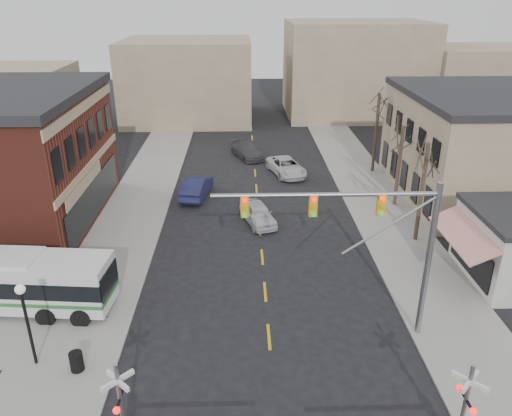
{
  "coord_description": "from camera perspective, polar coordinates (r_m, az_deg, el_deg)",
  "views": [
    {
      "loc": [
        -1.23,
        -17.88,
        15.65
      ],
      "look_at": [
        -0.4,
        9.85,
        3.5
      ],
      "focal_mm": 35.0,
      "sensor_mm": 36.0,
      "label": 1
    }
  ],
  "objects": [
    {
      "name": "sidewalk_east",
      "position": [
        42.35,
        13.09,
        1.41
      ],
      "size": [
        5.0,
        60.0,
        0.12
      ],
      "primitive_type": "cube",
      "color": "gray",
      "rests_on": "ground"
    },
    {
      "name": "ground",
      "position": [
        23.79,
        1.76,
        -17.49
      ],
      "size": [
        160.0,
        160.0,
        0.0
      ],
      "primitive_type": "plane",
      "color": "black",
      "rests_on": "ground"
    },
    {
      "name": "street_lamp",
      "position": [
        24.05,
        -24.97,
        -10.32
      ],
      "size": [
        0.44,
        0.44,
        4.14
      ],
      "color": "black",
      "rests_on": "sidewalk_west"
    },
    {
      "name": "pedestrian_far",
      "position": [
        31.19,
        -20.83,
        -5.98
      ],
      "size": [
        1.11,
        1.02,
        1.84
      ],
      "primitive_type": "imported",
      "rotation": [
        0.0,
        0.0,
        0.46
      ],
      "color": "#2E2E50",
      "rests_on": "sidewalk_west"
    },
    {
      "name": "tree_east_a",
      "position": [
        34.33,
        18.4,
        1.65
      ],
      "size": [
        0.28,
        0.28,
        6.75
      ],
      "color": "#382B21",
      "rests_on": "sidewalk_east"
    },
    {
      "name": "traffic_signal_mast",
      "position": [
        23.02,
        13.14,
        -2.5
      ],
      "size": [
        10.11,
        0.3,
        8.0
      ],
      "color": "gray",
      "rests_on": "ground"
    },
    {
      "name": "car_a",
      "position": [
        36.25,
        0.22,
        -0.62
      ],
      "size": [
        3.01,
        4.72,
        1.5
      ],
      "primitive_type": "imported",
      "rotation": [
        0.0,
        0.0,
        0.31
      ],
      "color": "silver",
      "rests_on": "ground"
    },
    {
      "name": "tree_east_b",
      "position": [
        39.82,
        16.02,
        4.6
      ],
      "size": [
        0.28,
        0.28,
        6.3
      ],
      "color": "#382B21",
      "rests_on": "sidewalk_east"
    },
    {
      "name": "car_d",
      "position": [
        50.87,
        -1.03,
        6.58
      ],
      "size": [
        3.79,
        5.38,
        1.45
      ],
      "primitive_type": "imported",
      "rotation": [
        0.0,
        0.0,
        0.4
      ],
      "color": "#3F3E43",
      "rests_on": "ground"
    },
    {
      "name": "pedestrian_near",
      "position": [
        26.86,
        -17.14,
        -10.39
      ],
      "size": [
        0.55,
        0.76,
        1.93
      ],
      "primitive_type": "imported",
      "rotation": [
        0.0,
        0.0,
        1.44
      ],
      "color": "#5C4B4A",
      "rests_on": "sidewalk_west"
    },
    {
      "name": "car_c",
      "position": [
        46.1,
        3.48,
        4.73
      ],
      "size": [
        3.82,
        5.79,
        1.48
      ],
      "primitive_type": "imported",
      "rotation": [
        0.0,
        0.0,
        0.28
      ],
      "color": "silver",
      "rests_on": "ground"
    },
    {
      "name": "car_b",
      "position": [
        41.17,
        -6.82,
        2.38
      ],
      "size": [
        2.56,
        5.24,
        1.65
      ],
      "primitive_type": "imported",
      "rotation": [
        0.0,
        0.0,
        2.98
      ],
      "color": "#1B1D45",
      "rests_on": "ground"
    },
    {
      "name": "rr_crossing_east",
      "position": [
        20.3,
        21.46,
        -20.78
      ],
      "size": [
        5.6,
        1.36,
        4.0
      ],
      "color": "gray",
      "rests_on": "ground"
    },
    {
      "name": "rr_crossing_west",
      "position": [
        19.61,
        -13.8,
        -21.45
      ],
      "size": [
        5.6,
        1.36,
        4.0
      ],
      "color": "gray",
      "rests_on": "ground"
    },
    {
      "name": "trash_bin",
      "position": [
        24.4,
        -19.83,
        -16.17
      ],
      "size": [
        0.6,
        0.6,
        0.92
      ],
      "primitive_type": "cylinder",
      "color": "black",
      "rests_on": "sidewalk_west"
    },
    {
      "name": "sidewalk_west",
      "position": [
        41.79,
        -13.0,
        1.11
      ],
      "size": [
        5.0,
        60.0,
        0.12
      ],
      "primitive_type": "cube",
      "color": "gray",
      "rests_on": "ground"
    },
    {
      "name": "tree_east_c",
      "position": [
        47.09,
        13.54,
        8.32
      ],
      "size": [
        0.28,
        0.28,
        7.2
      ],
      "color": "#382B21",
      "rests_on": "sidewalk_east"
    }
  ]
}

